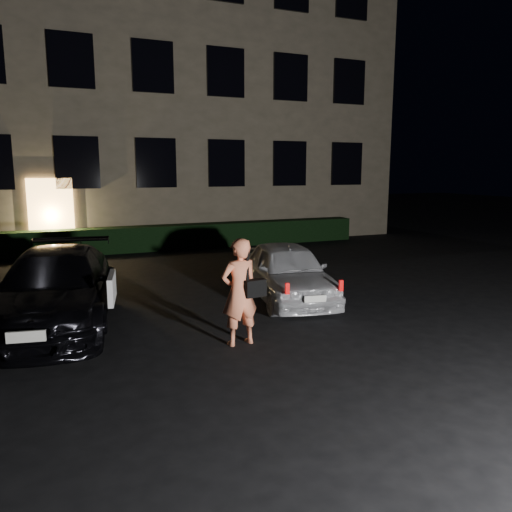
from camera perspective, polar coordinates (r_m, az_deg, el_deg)
name	(u,v)px	position (r m, az deg, el deg)	size (l,w,h in m)	color
ground	(304,347)	(8.11, 5.53, -10.27)	(80.00, 80.00, 0.00)	black
building	(133,90)	(22.21, -13.84, 17.94)	(20.00, 8.11, 12.00)	#665C48
hedge	(161,238)	(17.73, -10.77, 2.06)	(15.00, 0.70, 0.85)	black
sedan	(56,288)	(9.66, -21.87, -3.45)	(2.71, 4.95, 1.36)	black
hatch	(287,271)	(10.76, 3.60, -1.76)	(2.06, 3.83, 1.24)	silver
man	(240,292)	(7.94, -1.86, -4.12)	(0.75, 0.49, 1.73)	#FF885C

